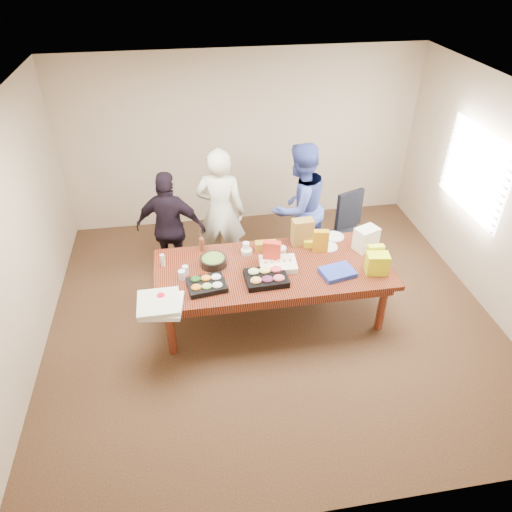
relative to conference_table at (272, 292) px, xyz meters
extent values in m
cube|color=#47301E|center=(0.00, 0.00, -0.39)|extent=(5.50, 5.00, 0.02)
cube|color=white|center=(0.00, 0.00, 2.33)|extent=(5.50, 5.00, 0.02)
cube|color=beige|center=(0.00, 2.50, 0.98)|extent=(5.50, 0.04, 2.70)
cube|color=beige|center=(0.00, -2.50, 0.98)|extent=(5.50, 0.04, 2.70)
cube|color=beige|center=(-2.75, 0.00, 0.98)|extent=(0.04, 5.00, 2.70)
cube|color=beige|center=(2.75, 0.00, 0.98)|extent=(0.04, 5.00, 2.70)
cube|color=white|center=(2.72, 0.60, 1.12)|extent=(0.03, 1.40, 1.10)
cube|color=beige|center=(2.68, 0.60, 1.12)|extent=(0.04, 1.36, 1.00)
cube|color=#4C1C0F|center=(0.00, 0.00, 0.00)|extent=(2.80, 1.20, 0.75)
cube|color=black|center=(1.32, 0.93, 0.14)|extent=(0.67, 0.67, 1.02)
imported|color=beige|center=(-0.50, 1.12, 0.53)|extent=(0.75, 0.60, 1.82)
imported|color=#3D4EA4|center=(0.57, 1.09, 0.53)|extent=(1.11, 1.03, 1.82)
imported|color=black|center=(-1.18, 1.02, 0.42)|extent=(1.00, 0.62, 1.59)
cube|color=black|center=(-0.80, -0.25, 0.41)|extent=(0.46, 0.38, 0.06)
cube|color=black|center=(-0.12, -0.24, 0.41)|extent=(0.48, 0.39, 0.07)
cube|color=white|center=(0.06, 0.00, 0.41)|extent=(0.45, 0.35, 0.08)
cylinder|color=black|center=(-0.69, 0.16, 0.43)|extent=(0.37, 0.37, 0.10)
cube|color=#2336A1|center=(0.72, -0.25, 0.40)|extent=(0.43, 0.35, 0.06)
cube|color=red|center=(0.00, 0.08, 0.53)|extent=(0.22, 0.15, 0.30)
cube|color=#EEFF24|center=(1.19, -0.16, 0.52)|extent=(0.19, 0.09, 0.29)
cube|color=#C3830E|center=(0.65, 0.25, 0.52)|extent=(0.20, 0.12, 0.29)
cylinder|color=white|center=(-0.27, 0.37, 0.44)|extent=(0.10, 0.10, 0.13)
cylinder|color=#D29700|center=(0.02, 0.29, 0.45)|extent=(0.06, 0.06, 0.15)
cylinder|color=brown|center=(-0.80, 0.48, 0.47)|extent=(0.07, 0.07, 0.18)
cylinder|color=silver|center=(-1.28, 0.24, 0.46)|extent=(0.07, 0.07, 0.16)
cube|color=yellow|center=(0.60, 0.38, 0.42)|extent=(0.28, 0.20, 0.09)
cube|color=olive|center=(-0.01, 0.39, 0.43)|extent=(0.27, 0.13, 0.11)
cube|color=olive|center=(0.46, 0.44, 0.55)|extent=(0.27, 0.17, 0.34)
cylinder|color=red|center=(-1.30, -0.43, 0.43)|extent=(0.09, 0.09, 0.11)
cylinder|color=silver|center=(-1.07, -0.05, 0.43)|extent=(0.10, 0.10, 0.11)
cylinder|color=silver|center=(-1.03, 0.05, 0.43)|extent=(0.09, 0.09, 0.10)
cube|color=white|center=(-1.30, -0.52, 0.40)|extent=(0.49, 0.49, 0.05)
cube|color=beige|center=(-1.33, -0.52, 0.45)|extent=(0.44, 0.44, 0.05)
cylinder|color=white|center=(0.77, 0.30, 0.38)|extent=(0.30, 0.30, 0.01)
cylinder|color=white|center=(0.92, 0.52, 0.38)|extent=(0.27, 0.27, 0.02)
cylinder|color=silver|center=(0.16, 0.31, 0.40)|extent=(0.17, 0.17, 0.05)
cylinder|color=beige|center=(-0.26, 0.33, 0.40)|extent=(0.16, 0.16, 0.06)
cube|color=white|center=(1.21, 0.20, 0.52)|extent=(0.33, 0.29, 0.29)
cube|color=#DCEA11|center=(1.17, -0.29, 0.50)|extent=(0.27, 0.21, 0.25)
camera|label=1|loc=(-0.92, -4.38, 3.70)|focal=32.95mm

